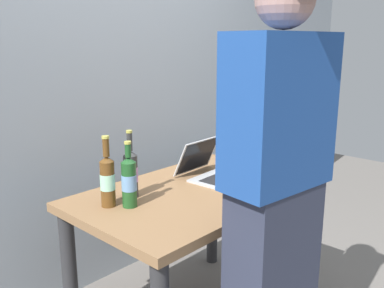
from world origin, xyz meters
The scene contains 7 objects.
desk centered at (0.00, 0.00, 0.64)m, with size 1.24×0.79×0.77m.
laptop centered at (0.23, 0.07, 0.82)m, with size 0.33×0.36×0.21m.
beer_bottle_dark centered at (-0.44, 0.14, 0.90)m, with size 0.07×0.07×0.34m.
beer_bottle_amber centered at (-0.29, 0.16, 0.90)m, with size 0.07×0.07×0.34m.
beer_bottle_brown centered at (-0.37, 0.07, 0.90)m, with size 0.07×0.07×0.32m.
person_figure centered at (-0.19, -0.61, 0.93)m, with size 0.46×0.32×1.81m.
back_wall centered at (0.00, 0.77, 1.30)m, with size 6.00×0.10×2.60m, color #99A3AD.
Camera 1 is at (-1.54, -1.42, 1.53)m, focal length 39.39 mm.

